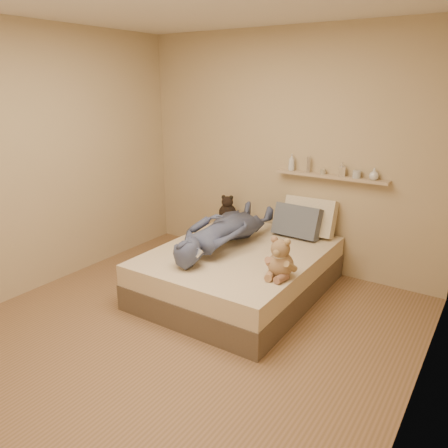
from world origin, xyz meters
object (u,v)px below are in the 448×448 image
Objects in this scene: pillow_cream at (309,217)px; wall_shelf at (330,176)px; dark_plush at (227,210)px; teddy_bear at (280,261)px; pillow_grey at (297,221)px; game_console at (193,251)px; person at (223,230)px; bed at (239,271)px.

pillow_cream is 0.46× the size of wall_shelf.
pillow_cream is (1.01, 0.08, 0.06)m from dark_plush.
pillow_grey is (-0.31, 1.03, 0.02)m from teddy_bear.
game_console is 0.35× the size of pillow_cream.
dark_plush is 0.58× the size of pillow_cream.
pillow_grey reaches higher than dark_plush.
dark_plush is at bearing -61.23° from person.
wall_shelf is at bearing -130.93° from person.
teddy_bear reaches higher than dark_plush.
game_console is at bearing -113.84° from wall_shelf.
game_console is 1.51m from pillow_cream.
bed is 1.38m from wall_shelf.
bed is at bearing -113.31° from pillow_grey.
game_console is at bearing -107.78° from pillow_grey.
teddy_bear is at bearing 155.15° from person.
person reaches higher than game_console.
bed is at bearing 79.05° from game_console.
teddy_bear is at bearing -87.19° from wall_shelf.
dark_plush is at bearing -175.63° from pillow_cream.
wall_shelf reaches higher than teddy_bear.
bed is 9.85× the size of game_console.
wall_shelf reaches higher than person.
wall_shelf is (0.74, 0.91, 0.47)m from person.
pillow_grey is 0.42× the size of wall_shelf.
pillow_cream reaches higher than bed.
pillow_grey is at bearing 106.89° from teddy_bear.
teddy_bear is (0.73, 0.25, -0.01)m from game_console.
person is (-0.49, -0.69, 0.01)m from pillow_grey.
wall_shelf reaches higher than game_console.
pillow_cream reaches higher than pillow_grey.
pillow_cream reaches higher than dark_plush.
game_console is (-0.12, -0.60, 0.39)m from bed.
bed is 3.80× the size of pillow_grey.
pillow_cream reaches higher than game_console.
person is at bearing 179.00° from bed.
person is (-0.57, -0.83, -0.02)m from pillow_cream.
dark_plush is at bearing 138.57° from teddy_bear.
game_console is 0.39× the size of pillow_grey.
bed is at bearing -114.52° from pillow_cream.
wall_shelf reaches higher than pillow_cream.
bed is 5.21× the size of teddy_bear.
teddy_bear is at bearing -41.43° from dark_plush.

